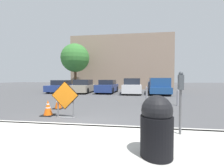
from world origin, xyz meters
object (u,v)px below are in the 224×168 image
object	(u,v)px
parked_car_second	(83,87)
bollard_nearest	(147,95)
pickup_truck	(158,87)
bollard_second	(178,97)
traffic_cone_nearest	(48,108)
traffic_cone_second	(58,102)
road_closed_sign	(65,98)
trash_bin	(157,126)
parked_car_third	(107,87)
parking_meter	(181,92)
parked_car_fourth	(132,87)
parked_car_nearest	(61,87)

from	to	relation	value
parked_car_second	bollard_nearest	world-z (taller)	parked_car_second
pickup_truck	bollard_second	distance (m)	6.57
traffic_cone_nearest	traffic_cone_second	bearing A→B (deg)	101.31
road_closed_sign	trash_bin	xyz separation A→B (m)	(3.04, -2.77, -0.08)
road_closed_sign	parked_car_third	world-z (taller)	road_closed_sign
parked_car_third	bollard_nearest	world-z (taller)	parked_car_third
pickup_truck	bollard_nearest	distance (m)	6.80
pickup_truck	parking_meter	distance (m)	11.64
parked_car_third	parking_meter	distance (m)	12.79
traffic_cone_nearest	bollard_second	distance (m)	6.79
traffic_cone_nearest	trash_bin	size ratio (longest dim) A/B	0.59
parked_car_third	bollard_second	size ratio (longest dim) A/B	4.61
parked_car_fourth	parking_meter	xyz separation A→B (m)	(1.24, -11.72, 0.49)
parking_meter	parked_car_second	bearing A→B (deg)	118.86
parked_car_nearest	parked_car_fourth	distance (m)	7.98
traffic_cone_nearest	parking_meter	xyz separation A→B (m)	(4.67, -1.86, 0.89)
trash_bin	bollard_second	distance (m)	6.52
traffic_cone_nearest	parked_car_fourth	distance (m)	10.44
road_closed_sign	bollard_second	xyz separation A→B (m)	(5.15, 3.39, -0.28)
traffic_cone_second	parking_meter	world-z (taller)	parking_meter
parked_car_third	bollard_nearest	bearing A→B (deg)	119.98
traffic_cone_nearest	pickup_truck	size ratio (longest dim) A/B	0.12
parking_meter	traffic_cone_second	bearing A→B (deg)	146.64
pickup_truck	trash_bin	bearing A→B (deg)	84.04
traffic_cone_second	bollard_nearest	world-z (taller)	bollard_nearest
traffic_cone_nearest	parked_car_fourth	world-z (taller)	parked_car_fourth
bollard_second	parking_meter	size ratio (longest dim) A/B	0.58
parked_car_nearest	trash_bin	xyz separation A→B (m)	(8.45, -13.25, 0.04)
parking_meter	bollard_nearest	bearing A→B (deg)	94.26
pickup_truck	bollard_nearest	bearing A→B (deg)	78.60
road_closed_sign	bollard_nearest	xyz separation A→B (m)	(3.42, 3.39, -0.20)
road_closed_sign	trash_bin	world-z (taller)	road_closed_sign
parked_car_fourth	pickup_truck	size ratio (longest dim) A/B	0.83
traffic_cone_nearest	traffic_cone_second	world-z (taller)	traffic_cone_second
traffic_cone_second	parked_car_second	bearing A→B (deg)	100.51
parked_car_third	bollard_second	distance (m)	8.91
trash_bin	parked_car_third	bearing A→B (deg)	103.25
traffic_cone_nearest	pickup_truck	xyz separation A→B (m)	(6.06, 9.69, 0.41)
traffic_cone_nearest	parked_car_nearest	bearing A→B (deg)	113.95
parked_car_nearest	traffic_cone_second	bearing A→B (deg)	114.07
parked_car_second	road_closed_sign	bearing A→B (deg)	104.95
parked_car_nearest	trash_bin	distance (m)	15.72
bollard_nearest	road_closed_sign	bearing A→B (deg)	-135.29
parked_car_nearest	parked_car_third	bearing A→B (deg)	179.29
parked_car_nearest	parking_meter	bearing A→B (deg)	125.62
parked_car_second	parked_car_nearest	bearing A→B (deg)	-3.88
traffic_cone_nearest	parked_car_nearest	distance (m)	11.18
traffic_cone_second	parking_meter	xyz separation A→B (m)	(4.95, -3.26, 0.86)
road_closed_sign	parked_car_second	world-z (taller)	same
road_closed_sign	bollard_nearest	bearing A→B (deg)	44.71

